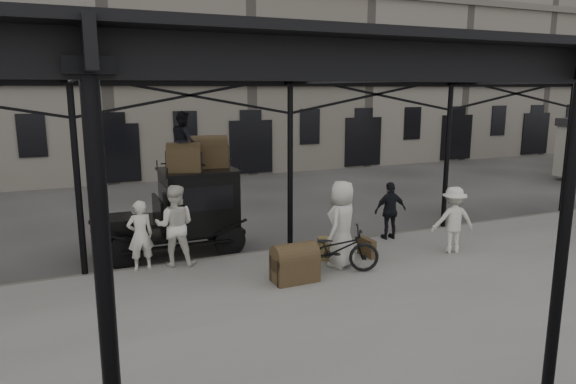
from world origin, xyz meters
name	(u,v)px	position (x,y,z in m)	size (l,w,h in m)	color
ground	(326,277)	(0.00, 0.00, 0.00)	(120.00, 120.00, 0.00)	#383533
platform	(375,308)	(0.00, -2.00, 0.07)	(28.00, 8.00, 0.15)	slate
canopy	(374,66)	(0.00, -1.72, 4.60)	(22.50, 9.00, 4.74)	black
building_frontage	(165,33)	(0.00, 18.00, 7.00)	(64.00, 8.00, 14.00)	slate
taxi	(187,207)	(-2.44, 3.06, 1.20)	(3.65, 1.55, 2.18)	black
porter_left	(140,235)	(-3.79, 1.80, 0.96)	(0.59, 0.39, 1.61)	silver
porter_midleft	(175,225)	(-3.00, 1.80, 1.10)	(0.92, 0.72, 1.90)	silver
porter_centre	(342,224)	(0.50, 0.19, 1.15)	(0.98, 0.64, 2.01)	beige
porter_official	(390,211)	(2.80, 1.59, 0.94)	(0.93, 0.39, 1.58)	black
porter_right	(453,220)	(3.55, -0.04, 0.99)	(1.08, 0.62, 1.67)	silver
bicycle	(335,250)	(0.17, -0.10, 0.67)	(0.69, 1.97, 1.04)	black
porter_roof	(184,141)	(-2.47, 2.96, 2.92)	(0.72, 0.56, 1.49)	black
steamer_trunk_roof_near	(184,159)	(-2.52, 2.81, 2.48)	(0.82, 0.50, 0.60)	#4B3A22
steamer_trunk_roof_far	(209,154)	(-1.77, 3.26, 2.53)	(0.95, 0.58, 0.69)	#4B3A22
steamer_trunk_platform	(295,265)	(-0.89, -0.26, 0.50)	(0.95, 0.58, 0.70)	#4B3A22
wicker_hamper	(330,248)	(0.52, 0.76, 0.40)	(0.60, 0.45, 0.50)	olive
suitcase_upright	(367,247)	(1.42, 0.54, 0.38)	(0.15, 0.60, 0.45)	#4B3A22
suitcase_flat	(286,269)	(-0.99, -0.01, 0.35)	(0.60, 0.15, 0.40)	#4B3A22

